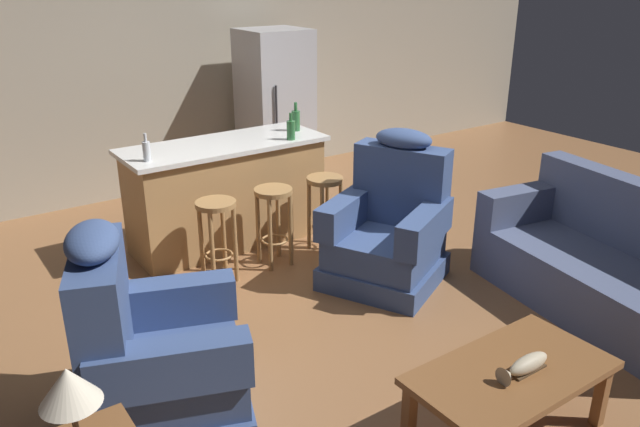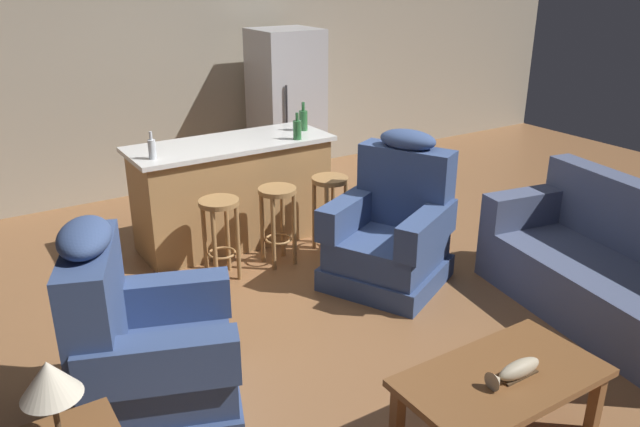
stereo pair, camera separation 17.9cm
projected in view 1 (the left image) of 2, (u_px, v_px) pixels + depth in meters
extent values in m
plane|color=brown|center=(311.00, 301.00, 4.77)|extent=(12.00, 12.00, 0.00)
cube|color=#A89E89|center=(147.00, 75.00, 6.67)|extent=(12.00, 0.05, 2.60)
cube|color=brown|center=(512.00, 373.00, 3.27)|extent=(1.10, 0.60, 0.04)
cube|color=brown|center=(601.00, 395.00, 3.42)|extent=(0.06, 0.06, 0.38)
cube|color=brown|center=(409.00, 416.00, 3.27)|extent=(0.06, 0.06, 0.38)
cube|color=brown|center=(529.00, 354.00, 3.79)|extent=(0.06, 0.06, 0.38)
cube|color=#4C3823|center=(528.00, 370.00, 3.25)|extent=(0.22, 0.07, 0.01)
ellipsoid|color=tan|center=(529.00, 364.00, 3.23)|extent=(0.28, 0.09, 0.09)
cone|color=tan|center=(507.00, 375.00, 3.14)|extent=(0.06, 0.10, 0.10)
cube|color=#4C5675|center=(598.00, 299.00, 4.60)|extent=(1.15, 2.01, 0.20)
cube|color=#4C5675|center=(603.00, 273.00, 4.52)|extent=(1.15, 2.01, 0.22)
cube|color=#4C5675|center=(524.00, 204.00, 5.14)|extent=(0.86, 0.34, 0.28)
cube|color=#384C7A|center=(172.00, 402.00, 3.52)|extent=(1.08, 1.08, 0.18)
cube|color=#384C7A|center=(169.00, 371.00, 3.44)|extent=(1.01, 0.99, 0.24)
cube|color=#384C7A|center=(102.00, 309.00, 3.21)|extent=(0.49, 0.79, 0.64)
ellipsoid|color=#384C7A|center=(92.00, 241.00, 3.07)|extent=(0.41, 0.52, 0.16)
cube|color=#384C7A|center=(167.00, 302.00, 3.65)|extent=(0.81, 0.45, 0.26)
cube|color=#384C7A|center=(171.00, 367.00, 3.06)|extent=(0.81, 0.45, 0.26)
cube|color=#384C7A|center=(384.00, 271.00, 5.04)|extent=(1.12, 1.12, 0.18)
cube|color=#384C7A|center=(385.00, 247.00, 4.96)|extent=(1.05, 1.03, 0.24)
cube|color=#384C7A|center=(401.00, 184.00, 5.04)|extent=(0.55, 0.78, 0.64)
ellipsoid|color=#384C7A|center=(404.00, 139.00, 4.90)|extent=(0.44, 0.53, 0.16)
cube|color=#384C7A|center=(425.00, 227.00, 4.71)|extent=(0.80, 0.51, 0.26)
cube|color=#384C7A|center=(347.00, 212.00, 5.00)|extent=(0.80, 0.51, 0.26)
cylinder|color=#4C3823|center=(76.00, 426.00, 2.45)|extent=(0.02, 0.02, 0.22)
cone|color=beige|center=(69.00, 386.00, 2.38)|extent=(0.24, 0.24, 0.16)
cube|color=#AD7F4C|center=(227.00, 196.00, 5.63)|extent=(1.71, 0.63, 0.91)
cube|color=silver|center=(224.00, 145.00, 5.45)|extent=(1.80, 0.70, 0.04)
cylinder|color=#A87A47|center=(216.00, 204.00, 4.86)|extent=(0.32, 0.32, 0.04)
torus|color=#A87A47|center=(219.00, 255.00, 5.02)|extent=(0.23, 0.23, 0.02)
cylinder|color=#A87A47|center=(212.00, 251.00, 4.85)|extent=(0.04, 0.04, 0.64)
cylinder|color=#A87A47|center=(235.00, 245.00, 4.96)|extent=(0.04, 0.04, 0.64)
cylinder|color=#A87A47|center=(201.00, 242.00, 5.01)|extent=(0.04, 0.04, 0.64)
cylinder|color=#A87A47|center=(224.00, 237.00, 5.11)|extent=(0.04, 0.04, 0.64)
cylinder|color=#A87A47|center=(273.00, 191.00, 5.14)|extent=(0.32, 0.32, 0.04)
torus|color=#A87A47|center=(275.00, 240.00, 5.30)|extent=(0.23, 0.23, 0.02)
cylinder|color=#A87A47|center=(270.00, 236.00, 5.13)|extent=(0.04, 0.04, 0.64)
cylinder|color=#A87A47|center=(291.00, 230.00, 5.24)|extent=(0.04, 0.04, 0.64)
cylinder|color=#A87A47|center=(258.00, 228.00, 5.28)|extent=(0.04, 0.04, 0.64)
cylinder|color=#A87A47|center=(278.00, 223.00, 5.39)|extent=(0.04, 0.04, 0.64)
cylinder|color=#A87A47|center=(325.00, 180.00, 5.41)|extent=(0.32, 0.32, 0.04)
torus|color=#A87A47|center=(325.00, 226.00, 5.58)|extent=(0.23, 0.23, 0.02)
cylinder|color=#A87A47|center=(322.00, 222.00, 5.41)|extent=(0.04, 0.04, 0.64)
cylinder|color=#A87A47|center=(340.00, 217.00, 5.52)|extent=(0.04, 0.04, 0.64)
cylinder|color=#A87A47|center=(309.00, 215.00, 5.56)|extent=(0.04, 0.04, 0.64)
cylinder|color=#A87A47|center=(327.00, 210.00, 5.67)|extent=(0.04, 0.04, 0.64)
cube|color=#B7B7BC|center=(275.00, 109.00, 7.05)|extent=(0.70, 0.66, 1.76)
cylinder|color=#333338|center=(276.00, 109.00, 6.65)|extent=(0.02, 0.02, 0.50)
cylinder|color=#2D6B38|center=(291.00, 130.00, 5.51)|extent=(0.07, 0.07, 0.17)
cylinder|color=#2D6B38|center=(291.00, 117.00, 5.47)|extent=(0.03, 0.03, 0.07)
cylinder|color=silver|center=(147.00, 151.00, 4.90)|extent=(0.06, 0.06, 0.16)
cylinder|color=silver|center=(145.00, 138.00, 4.86)|extent=(0.02, 0.02, 0.07)
cylinder|color=#2D6B38|center=(296.00, 121.00, 5.81)|extent=(0.08, 0.08, 0.19)
cylinder|color=#2D6B38|center=(296.00, 107.00, 5.76)|extent=(0.03, 0.03, 0.08)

